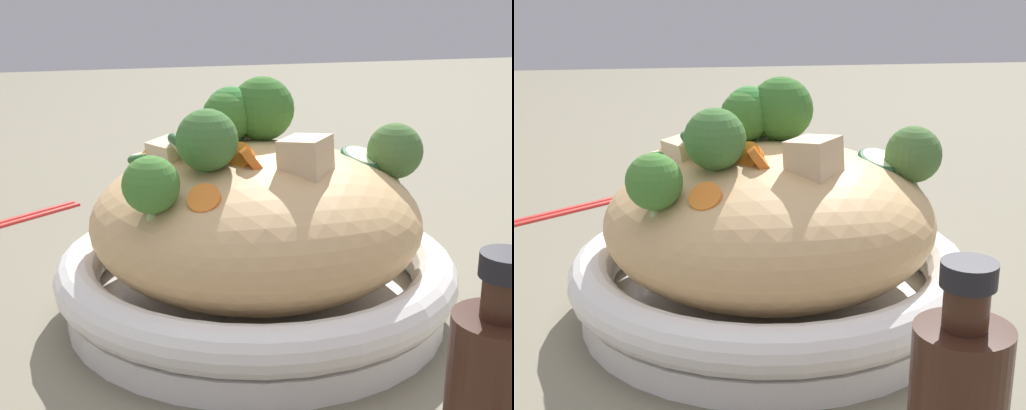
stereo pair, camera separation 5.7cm
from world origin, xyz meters
TOP-DOWN VIEW (x-y plane):
  - ground_plane at (0.00, 0.00)m, footprint 3.00×3.00m
  - serving_bowl at (0.00, 0.00)m, footprint 0.30×0.30m
  - noodle_heap at (0.00, -0.00)m, footprint 0.25×0.25m
  - broccoli_florets at (0.00, -0.00)m, footprint 0.15×0.24m
  - carrot_coins at (-0.01, 0.03)m, footprint 0.15×0.10m
  - zucchini_slices at (0.02, 0.02)m, footprint 0.11×0.21m
  - chicken_chunks at (-0.03, 0.00)m, footprint 0.10×0.13m
  - chopsticks_pair at (0.25, 0.22)m, footprint 0.14×0.18m

SIDE VIEW (x-z plane):
  - ground_plane at x=0.00m, z-range 0.00..0.00m
  - chopsticks_pair at x=0.25m, z-range 0.00..0.01m
  - serving_bowl at x=0.00m, z-range 0.00..0.05m
  - noodle_heap at x=0.00m, z-range 0.02..0.13m
  - zucchini_slices at x=0.02m, z-range 0.11..0.14m
  - carrot_coins at x=-0.01m, z-range 0.11..0.14m
  - chicken_chunks at x=-0.03m, z-range 0.12..0.15m
  - broccoli_florets at x=0.00m, z-range 0.10..0.18m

